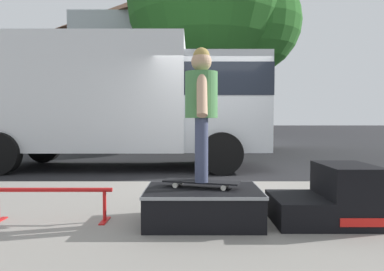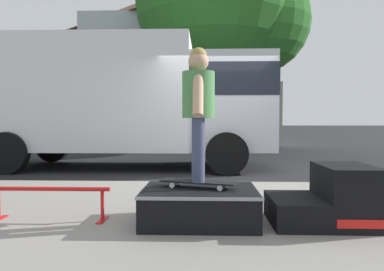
{
  "view_description": "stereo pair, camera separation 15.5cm",
  "coord_description": "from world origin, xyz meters",
  "px_view_note": "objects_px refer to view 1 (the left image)",
  "views": [
    {
      "loc": [
        -0.45,
        -6.59,
        1.16
      ],
      "look_at": [
        -0.45,
        -1.95,
        0.96
      ],
      "focal_mm": 34.06,
      "sensor_mm": 36.0,
      "label": 1
    },
    {
      "loc": [
        -0.29,
        -6.59,
        1.16
      ],
      "look_at": [
        -0.45,
        -1.95,
        0.96
      ],
      "focal_mm": 34.06,
      "sensor_mm": 36.0,
      "label": 2
    }
  ],
  "objects_px": {
    "skate_box": "(203,204)",
    "box_truck": "(122,97)",
    "grind_rail": "(51,197)",
    "skater_kid": "(202,103)",
    "kicker_ramp": "(331,198)",
    "skateboard": "(201,182)",
    "street_tree_main": "(215,7)"
  },
  "relations": [
    {
      "from": "skateboard",
      "to": "kicker_ramp",
      "type": "bearing_deg",
      "value": -2.04
    },
    {
      "from": "kicker_ramp",
      "to": "skateboard",
      "type": "distance_m",
      "value": 1.32
    },
    {
      "from": "grind_rail",
      "to": "skateboard",
      "type": "xyz_separation_m",
      "value": [
        1.53,
        0.01,
        0.15
      ]
    },
    {
      "from": "kicker_ramp",
      "to": "grind_rail",
      "type": "xyz_separation_m",
      "value": [
        -2.85,
        0.03,
        0.01
      ]
    },
    {
      "from": "grind_rail",
      "to": "street_tree_main",
      "type": "distance_m",
      "value": 11.43
    },
    {
      "from": "skate_box",
      "to": "box_truck",
      "type": "relative_size",
      "value": 0.17
    },
    {
      "from": "grind_rail",
      "to": "street_tree_main",
      "type": "height_order",
      "value": "street_tree_main"
    },
    {
      "from": "grind_rail",
      "to": "street_tree_main",
      "type": "xyz_separation_m",
      "value": [
        2.3,
        10.02,
        4.98
      ]
    },
    {
      "from": "kicker_ramp",
      "to": "street_tree_main",
      "type": "height_order",
      "value": "street_tree_main"
    },
    {
      "from": "box_truck",
      "to": "street_tree_main",
      "type": "height_order",
      "value": "street_tree_main"
    },
    {
      "from": "kicker_ramp",
      "to": "grind_rail",
      "type": "height_order",
      "value": "kicker_ramp"
    },
    {
      "from": "grind_rail",
      "to": "skater_kid",
      "type": "xyz_separation_m",
      "value": [
        1.53,
        0.01,
        0.96
      ]
    },
    {
      "from": "grind_rail",
      "to": "skater_kid",
      "type": "height_order",
      "value": "skater_kid"
    },
    {
      "from": "skater_kid",
      "to": "box_truck",
      "type": "distance_m",
      "value": 5.42
    },
    {
      "from": "skater_kid",
      "to": "street_tree_main",
      "type": "height_order",
      "value": "street_tree_main"
    },
    {
      "from": "street_tree_main",
      "to": "grind_rail",
      "type": "bearing_deg",
      "value": -102.95
    },
    {
      "from": "box_truck",
      "to": "kicker_ramp",
      "type": "bearing_deg",
      "value": -58.93
    },
    {
      "from": "skateboard",
      "to": "grind_rail",
      "type": "bearing_deg",
      "value": -179.52
    },
    {
      "from": "skater_kid",
      "to": "street_tree_main",
      "type": "bearing_deg",
      "value": 85.59
    },
    {
      "from": "kicker_ramp",
      "to": "grind_rail",
      "type": "bearing_deg",
      "value": 179.32
    },
    {
      "from": "skate_box",
      "to": "box_truck",
      "type": "xyz_separation_m",
      "value": [
        -1.81,
        5.15,
        1.39
      ]
    },
    {
      "from": "skateboard",
      "to": "box_truck",
      "type": "bearing_deg",
      "value": 109.34
    },
    {
      "from": "street_tree_main",
      "to": "skate_box",
      "type": "bearing_deg",
      "value": -94.31
    },
    {
      "from": "skater_kid",
      "to": "kicker_ramp",
      "type": "bearing_deg",
      "value": -2.04
    },
    {
      "from": "skateboard",
      "to": "skater_kid",
      "type": "relative_size",
      "value": 0.6
    },
    {
      "from": "skateboard",
      "to": "box_truck",
      "type": "distance_m",
      "value": 5.54
    },
    {
      "from": "box_truck",
      "to": "skate_box",
      "type": "bearing_deg",
      "value": -70.68
    },
    {
      "from": "street_tree_main",
      "to": "skater_kid",
      "type": "bearing_deg",
      "value": -94.41
    },
    {
      "from": "grind_rail",
      "to": "box_truck",
      "type": "bearing_deg",
      "value": 92.9
    },
    {
      "from": "kicker_ramp",
      "to": "skater_kid",
      "type": "bearing_deg",
      "value": 177.96
    },
    {
      "from": "skate_box",
      "to": "box_truck",
      "type": "distance_m",
      "value": 5.64
    },
    {
      "from": "kicker_ramp",
      "to": "grind_rail",
      "type": "distance_m",
      "value": 2.85
    }
  ]
}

